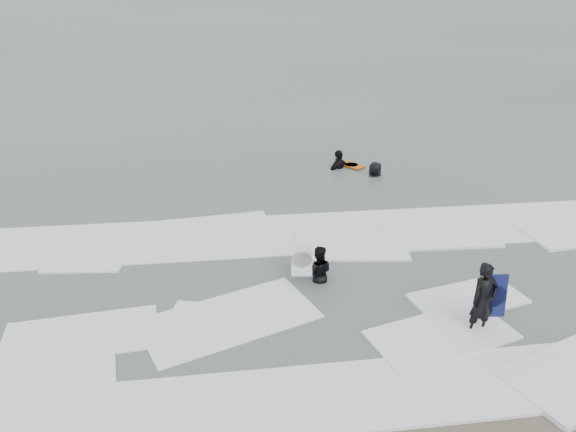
{
  "coord_description": "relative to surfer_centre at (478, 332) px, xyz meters",
  "views": [
    {
      "loc": [
        -1.56,
        -8.3,
        7.26
      ],
      "look_at": [
        0.0,
        5.0,
        1.1
      ],
      "focal_mm": 35.0,
      "sensor_mm": 36.0,
      "label": 1
    }
  ],
  "objects": [
    {
      "name": "ground",
      "position": [
        -3.61,
        -1.0,
        0.0
      ],
      "size": [
        320.0,
        320.0,
        0.0
      ],
      "primitive_type": "plane",
      "color": "brown",
      "rests_on": "ground"
    },
    {
      "name": "sea",
      "position": [
        -3.61,
        79.0,
        0.06
      ],
      "size": [
        320.0,
        320.0,
        0.0
      ],
      "primitive_type": "plane",
      "color": "#47544C",
      "rests_on": "ground"
    },
    {
      "name": "surfer_centre",
      "position": [
        0.0,
        0.0,
        0.0
      ],
      "size": [
        0.68,
        0.52,
        1.68
      ],
      "primitive_type": "imported",
      "rotation": [
        0.0,
        0.0,
        0.21
      ],
      "color": "black",
      "rests_on": "ground"
    },
    {
      "name": "surfer_wading",
      "position": [
        -3.05,
        2.49,
        0.0
      ],
      "size": [
        0.81,
        0.68,
        1.5
      ],
      "primitive_type": "imported",
      "rotation": [
        0.0,
        0.0,
        2.98
      ],
      "color": "black",
      "rests_on": "ground"
    },
    {
      "name": "surfer_right_near",
      "position": [
        -0.93,
        10.39,
        0.0
      ],
      "size": [
        1.18,
        1.01,
        1.9
      ],
      "primitive_type": "imported",
      "rotation": [
        0.0,
        0.0,
        -2.54
      ],
      "color": "black",
      "rests_on": "ground"
    },
    {
      "name": "surfer_right_far",
      "position": [
        0.21,
        9.4,
        0.0
      ],
      "size": [
        0.98,
        0.82,
        1.72
      ],
      "primitive_type": "imported",
      "rotation": [
        0.0,
        0.0,
        -2.76
      ],
      "color": "black",
      "rests_on": "ground"
    },
    {
      "name": "surf_foam",
      "position": [
        -3.61,
        2.7,
        0.04
      ],
      "size": [
        30.03,
        9.06,
        0.09
      ],
      "color": "white",
      "rests_on": "ground"
    },
    {
      "name": "bodyboards",
      "position": [
        -1.22,
        4.42,
        0.5
      ],
      "size": [
        4.28,
        11.0,
        1.25
      ],
      "color": "#0E1341",
      "rests_on": "ground"
    }
  ]
}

